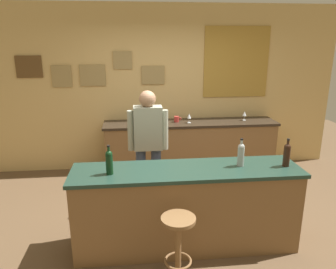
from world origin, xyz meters
TOP-DOWN VIEW (x-y plane):
  - ground_plane at (0.00, 0.00)m, footprint 10.00×10.00m
  - back_wall at (0.01, 2.03)m, footprint 6.00×0.09m
  - bar_counter at (0.00, -0.40)m, footprint 2.43×0.60m
  - side_counter at (0.40, 1.65)m, footprint 2.89×0.56m
  - bartender at (-0.37, 0.47)m, footprint 0.52×0.21m
  - bar_stool at (-0.16, -0.96)m, footprint 0.32×0.32m
  - wine_bottle_a at (-0.80, -0.45)m, footprint 0.07×0.07m
  - wine_bottle_b at (0.58, -0.38)m, footprint 0.07×0.07m
  - wine_bottle_c at (1.07, -0.43)m, footprint 0.07×0.07m
  - wine_glass_a at (-0.19, 1.68)m, footprint 0.07×0.07m
  - wine_glass_b at (-0.06, 1.75)m, footprint 0.07×0.07m
  - wine_glass_c at (0.36, 1.60)m, footprint 0.07×0.07m
  - wine_glass_d at (1.33, 1.67)m, footprint 0.07×0.07m
  - coffee_mug at (0.17, 1.68)m, footprint 0.12×0.08m

SIDE VIEW (x-z plane):
  - ground_plane at x=0.00m, z-range 0.00..0.00m
  - side_counter at x=0.40m, z-range 0.00..0.90m
  - bar_stool at x=-0.16m, z-range 0.12..0.80m
  - bar_counter at x=0.00m, z-range 0.00..0.92m
  - bartender at x=-0.37m, z-range 0.13..1.75m
  - coffee_mug at x=0.17m, z-range 0.90..1.00m
  - wine_glass_a at x=-0.19m, z-range 0.93..1.09m
  - wine_glass_b at x=-0.06m, z-range 0.93..1.09m
  - wine_glass_c at x=0.36m, z-range 0.93..1.09m
  - wine_glass_d at x=1.33m, z-range 0.93..1.09m
  - wine_bottle_a at x=-0.80m, z-range 0.90..1.21m
  - wine_bottle_b at x=0.58m, z-range 0.90..1.21m
  - wine_bottle_c at x=1.07m, z-range 0.90..1.21m
  - back_wall at x=0.01m, z-range 0.02..2.82m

